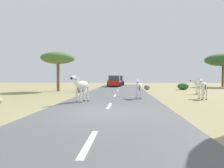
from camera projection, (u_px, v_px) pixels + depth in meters
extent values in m
plane|color=#998E60|center=(101.00, 114.00, 8.68)|extent=(90.00, 90.00, 0.00)
cube|color=#56595B|center=(106.00, 113.00, 8.67)|extent=(6.00, 64.00, 0.05)
cube|color=silver|center=(89.00, 143.00, 4.68)|extent=(0.16, 2.00, 0.01)
cube|color=silver|center=(109.00, 106.00, 10.66)|extent=(0.16, 2.00, 0.01)
cube|color=silver|center=(115.00, 95.00, 16.64)|extent=(0.16, 2.00, 0.01)
cube|color=silver|center=(118.00, 91.00, 22.63)|extent=(0.16, 2.00, 0.01)
cube|color=silver|center=(119.00, 88.00, 28.61)|extent=(0.16, 2.00, 0.01)
cube|color=silver|center=(120.00, 86.00, 34.59)|extent=(0.16, 2.00, 0.01)
ellipsoid|color=silver|center=(82.00, 85.00, 12.47)|extent=(0.90, 1.24, 0.55)
cylinder|color=silver|center=(77.00, 96.00, 12.23)|extent=(0.15, 0.15, 0.79)
cylinder|color=#28231E|center=(77.00, 102.00, 12.24)|extent=(0.18, 0.18, 0.05)
cylinder|color=silver|center=(81.00, 96.00, 12.09)|extent=(0.15, 0.15, 0.79)
cylinder|color=#28231E|center=(81.00, 102.00, 12.10)|extent=(0.18, 0.18, 0.05)
cylinder|color=silver|center=(84.00, 95.00, 12.89)|extent=(0.15, 0.15, 0.79)
cylinder|color=#28231E|center=(84.00, 100.00, 12.90)|extent=(0.18, 0.18, 0.05)
cylinder|color=silver|center=(88.00, 95.00, 12.75)|extent=(0.15, 0.15, 0.79)
cylinder|color=#28231E|center=(88.00, 101.00, 12.76)|extent=(0.18, 0.18, 0.05)
cylinder|color=silver|center=(77.00, 81.00, 11.97)|extent=(0.36, 0.46, 0.46)
cube|color=black|center=(77.00, 79.00, 11.97)|extent=(0.20, 0.36, 0.32)
ellipsoid|color=silver|center=(74.00, 78.00, 11.72)|extent=(0.40, 0.55, 0.25)
ellipsoid|color=black|center=(72.00, 78.00, 11.55)|extent=(0.21, 0.22, 0.15)
cone|color=silver|center=(74.00, 76.00, 11.87)|extent=(0.13, 0.13, 0.15)
cone|color=silver|center=(76.00, 76.00, 11.80)|extent=(0.13, 0.13, 0.15)
cylinder|color=black|center=(88.00, 86.00, 12.98)|extent=(0.11, 0.17, 0.47)
ellipsoid|color=silver|center=(139.00, 86.00, 14.18)|extent=(0.47, 1.01, 0.47)
cylinder|color=silver|center=(140.00, 93.00, 14.53)|extent=(0.11, 0.11, 0.67)
cylinder|color=#28231E|center=(140.00, 98.00, 14.54)|extent=(0.12, 0.12, 0.04)
cylinder|color=silver|center=(136.00, 93.00, 14.52)|extent=(0.11, 0.11, 0.67)
cylinder|color=#28231E|center=(136.00, 98.00, 14.54)|extent=(0.12, 0.12, 0.04)
cylinder|color=silver|center=(141.00, 94.00, 13.88)|extent=(0.11, 0.11, 0.67)
cylinder|color=#28231E|center=(141.00, 99.00, 13.89)|extent=(0.12, 0.12, 0.04)
cylinder|color=silver|center=(138.00, 94.00, 13.88)|extent=(0.11, 0.11, 0.67)
cylinder|color=#28231E|center=(138.00, 99.00, 13.89)|extent=(0.12, 0.12, 0.04)
cylinder|color=silver|center=(138.00, 83.00, 14.65)|extent=(0.21, 0.37, 0.40)
cube|color=black|center=(138.00, 82.00, 14.65)|extent=(0.06, 0.33, 0.27)
ellipsoid|color=silver|center=(137.00, 81.00, 14.88)|extent=(0.21, 0.44, 0.22)
ellipsoid|color=black|center=(137.00, 81.00, 15.05)|extent=(0.14, 0.16, 0.13)
cone|color=silver|center=(138.00, 79.00, 14.76)|extent=(0.09, 0.09, 0.13)
cone|color=silver|center=(137.00, 79.00, 14.76)|extent=(0.09, 0.09, 0.13)
cylinder|color=black|center=(140.00, 88.00, 13.69)|extent=(0.05, 0.14, 0.40)
ellipsoid|color=silver|center=(200.00, 85.00, 18.53)|extent=(0.99, 0.44, 0.46)
cylinder|color=silver|center=(196.00, 90.00, 18.71)|extent=(0.10, 0.10, 0.66)
cylinder|color=#28231E|center=(196.00, 94.00, 18.72)|extent=(0.12, 0.12, 0.04)
cylinder|color=silver|center=(197.00, 91.00, 18.46)|extent=(0.10, 0.10, 0.66)
cylinder|color=#28231E|center=(197.00, 94.00, 18.47)|extent=(0.12, 0.12, 0.04)
cylinder|color=silver|center=(203.00, 90.00, 18.63)|extent=(0.10, 0.10, 0.66)
cylinder|color=#28231E|center=(203.00, 94.00, 18.64)|extent=(0.12, 0.12, 0.04)
cylinder|color=silver|center=(204.00, 91.00, 18.39)|extent=(0.10, 0.10, 0.66)
cylinder|color=#28231E|center=(204.00, 94.00, 18.40)|extent=(0.12, 0.12, 0.04)
cylinder|color=silver|center=(195.00, 82.00, 18.58)|extent=(0.36, 0.20, 0.39)
cube|color=black|center=(195.00, 81.00, 18.57)|extent=(0.32, 0.05, 0.27)
ellipsoid|color=silver|center=(193.00, 81.00, 18.60)|extent=(0.43, 0.20, 0.21)
ellipsoid|color=black|center=(191.00, 81.00, 18.62)|extent=(0.15, 0.13, 0.13)
cone|color=silver|center=(194.00, 79.00, 18.64)|extent=(0.08, 0.08, 0.12)
cone|color=silver|center=(194.00, 79.00, 18.52)|extent=(0.08, 0.08, 0.12)
cylinder|color=black|center=(206.00, 86.00, 18.47)|extent=(0.14, 0.04, 0.39)
ellipsoid|color=silver|center=(203.00, 86.00, 14.35)|extent=(0.49, 1.10, 0.51)
cylinder|color=silver|center=(203.00, 94.00, 14.71)|extent=(0.11, 0.11, 0.74)
cylinder|color=#28231E|center=(203.00, 98.00, 14.72)|extent=(0.13, 0.13, 0.05)
cylinder|color=silver|center=(199.00, 93.00, 14.74)|extent=(0.11, 0.11, 0.74)
cylinder|color=#28231E|center=(199.00, 98.00, 14.75)|extent=(0.13, 0.13, 0.05)
cylinder|color=silver|center=(206.00, 94.00, 14.01)|extent=(0.11, 0.11, 0.74)
cylinder|color=#28231E|center=(206.00, 99.00, 14.02)|extent=(0.13, 0.13, 0.05)
cylinder|color=silver|center=(202.00, 94.00, 14.04)|extent=(0.11, 0.11, 0.74)
cylinder|color=#28231E|center=(202.00, 99.00, 14.05)|extent=(0.13, 0.13, 0.05)
cylinder|color=silver|center=(201.00, 82.00, 14.86)|extent=(0.22, 0.40, 0.44)
cube|color=black|center=(201.00, 81.00, 14.86)|extent=(0.06, 0.36, 0.30)
ellipsoid|color=silver|center=(200.00, 80.00, 15.11)|extent=(0.22, 0.48, 0.24)
ellipsoid|color=black|center=(199.00, 80.00, 15.29)|extent=(0.15, 0.17, 0.14)
cone|color=silver|center=(201.00, 78.00, 14.98)|extent=(0.09, 0.09, 0.14)
cone|color=silver|center=(199.00, 78.00, 14.99)|extent=(0.09, 0.09, 0.14)
cylinder|color=black|center=(205.00, 87.00, 13.82)|extent=(0.05, 0.15, 0.44)
cube|color=#1E479E|center=(118.00, 82.00, 37.50)|extent=(1.97, 4.27, 0.80)
cube|color=#334751|center=(118.00, 78.00, 37.27)|extent=(1.73, 2.26, 0.76)
cube|color=black|center=(119.00, 83.00, 39.66)|extent=(1.72, 0.23, 0.24)
cylinder|color=black|center=(124.00, 83.00, 38.75)|extent=(0.25, 0.69, 0.68)
cylinder|color=black|center=(114.00, 83.00, 38.94)|extent=(0.25, 0.69, 0.68)
cylinder|color=black|center=(123.00, 84.00, 36.07)|extent=(0.25, 0.69, 0.68)
cylinder|color=black|center=(113.00, 84.00, 36.26)|extent=(0.25, 0.69, 0.68)
cube|color=red|center=(115.00, 83.00, 32.08)|extent=(2.01, 4.29, 0.80)
cube|color=#334751|center=(115.00, 78.00, 31.86)|extent=(1.75, 2.28, 0.76)
cube|color=black|center=(116.00, 84.00, 34.24)|extent=(1.72, 0.25, 0.24)
cylinder|color=black|center=(121.00, 84.00, 33.33)|extent=(0.25, 0.69, 0.68)
cylinder|color=black|center=(110.00, 84.00, 33.54)|extent=(0.25, 0.69, 0.68)
cylinder|color=black|center=(120.00, 85.00, 30.65)|extent=(0.25, 0.69, 0.68)
cylinder|color=black|center=(108.00, 85.00, 30.86)|extent=(0.25, 0.69, 0.68)
cylinder|color=brown|center=(58.00, 78.00, 22.43)|extent=(0.32, 0.32, 3.01)
ellipsoid|color=#4C7038|center=(58.00, 58.00, 22.35)|extent=(3.72, 3.72, 1.30)
cylinder|color=brown|center=(223.00, 76.00, 32.05)|extent=(0.33, 0.33, 3.31)
ellipsoid|color=#2D5628|center=(223.00, 60.00, 31.96)|extent=(5.52, 5.52, 1.93)
ellipsoid|color=#2D5628|center=(183.00, 86.00, 25.00)|extent=(1.36, 1.22, 0.82)
ellipsoid|color=gray|center=(80.00, 89.00, 20.71)|extent=(0.81, 0.74, 0.60)
ellipsoid|color=gray|center=(147.00, 87.00, 24.84)|extent=(0.74, 0.69, 0.57)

